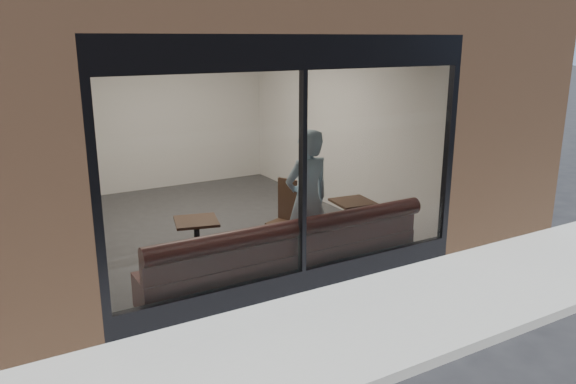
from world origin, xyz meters
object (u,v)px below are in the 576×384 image
person (307,200)px  cafe_chair_right (281,224)px  banquette (286,265)px  cafe_table_right (353,202)px  cafe_table_left (196,221)px

person → cafe_chair_right: 1.48m
banquette → cafe_table_right: 1.67m
banquette → person: (0.49, 0.26, 0.76)m
cafe_table_right → banquette: bearing=-159.8°
cafe_table_left → person: bearing=-23.7°
person → cafe_chair_right: size_ratio=5.38×
banquette → cafe_chair_right: bearing=63.1°
cafe_table_right → person: bearing=-163.9°
banquette → cafe_chair_right: banquette is taller
banquette → cafe_table_right: (1.50, 0.55, 0.52)m
cafe_table_left → cafe_chair_right: size_ratio=1.56×
cafe_table_left → banquette: bearing=-43.7°
banquette → cafe_table_left: cafe_table_left is taller
person → cafe_chair_right: (0.28, 1.25, -0.75)m
banquette → cafe_table_right: bearing=20.2°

